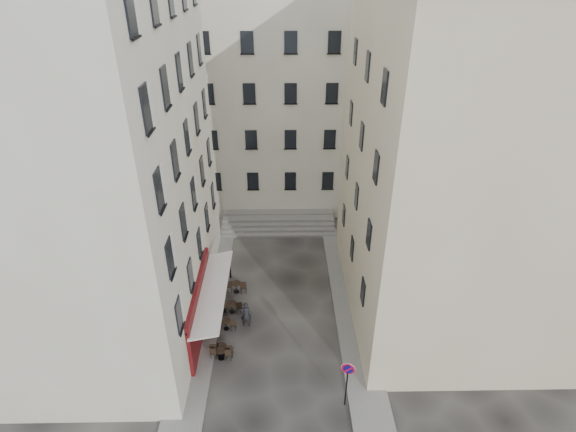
{
  "coord_description": "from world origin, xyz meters",
  "views": [
    {
      "loc": [
        0.28,
        -18.64,
        18.98
      ],
      "look_at": [
        0.65,
        4.0,
        5.98
      ],
      "focal_mm": 28.0,
      "sensor_mm": 36.0,
      "label": 1
    }
  ],
  "objects_px": {
    "no_parking_sign": "(347,376)",
    "pedestrian": "(246,314)",
    "bistro_table_a": "(221,353)",
    "bistro_table_b": "(222,349)"
  },
  "relations": [
    {
      "from": "bistro_table_b",
      "to": "pedestrian",
      "type": "xyz_separation_m",
      "value": [
        1.21,
        2.29,
        0.42
      ]
    },
    {
      "from": "bistro_table_a",
      "to": "bistro_table_b",
      "type": "bearing_deg",
      "value": 87.62
    },
    {
      "from": "bistro_table_a",
      "to": "bistro_table_b",
      "type": "height_order",
      "value": "bistro_table_b"
    },
    {
      "from": "no_parking_sign",
      "to": "bistro_table_b",
      "type": "distance_m",
      "value": 7.32
    },
    {
      "from": "no_parking_sign",
      "to": "pedestrian",
      "type": "bearing_deg",
      "value": 149.9
    },
    {
      "from": "no_parking_sign",
      "to": "pedestrian",
      "type": "xyz_separation_m",
      "value": [
        -5.16,
        5.55,
        -1.13
      ]
    },
    {
      "from": "bistro_table_a",
      "to": "no_parking_sign",
      "type": "bearing_deg",
      "value": -25.39
    },
    {
      "from": "no_parking_sign",
      "to": "bistro_table_a",
      "type": "relative_size",
      "value": 2.42
    },
    {
      "from": "bistro_table_b",
      "to": "no_parking_sign",
      "type": "bearing_deg",
      "value": -27.18
    },
    {
      "from": "bistro_table_b",
      "to": "pedestrian",
      "type": "distance_m",
      "value": 2.62
    }
  ]
}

